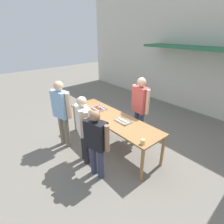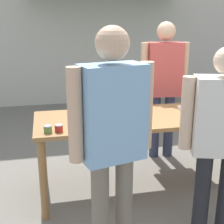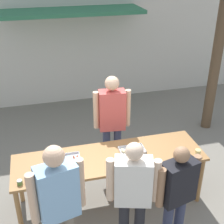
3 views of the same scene
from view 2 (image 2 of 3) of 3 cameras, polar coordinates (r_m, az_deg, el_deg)
ground_plane at (r=3.79m, az=9.68°, el=-13.02°), size 24.00×24.00×0.00m
building_facade_back at (r=7.15m, az=-1.93°, el=19.81°), size 12.00×1.11×4.50m
serving_table at (r=3.47m, az=10.30°, el=-1.71°), size 2.87×0.84×0.87m
food_tray_sausages at (r=3.31m, az=0.03°, el=-0.60°), size 0.38×0.30×0.04m
food_tray_buns at (r=3.64m, az=15.36°, el=0.53°), size 0.39×0.25×0.06m
condiment_jar_mustard at (r=2.90m, az=-11.67°, el=-3.10°), size 0.07×0.07×0.07m
condiment_jar_ketchup at (r=2.90m, az=-9.69°, el=-2.95°), size 0.07×0.07×0.07m
person_server_behind_table at (r=4.20m, az=9.48°, el=5.92°), size 0.63×0.28×1.83m
person_customer_holding_hotdog at (r=2.25m, az=0.06°, el=-3.52°), size 0.64×0.35×1.83m
person_customer_waiting_in_line at (r=2.69m, az=19.22°, el=-3.43°), size 0.64×0.37×1.67m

